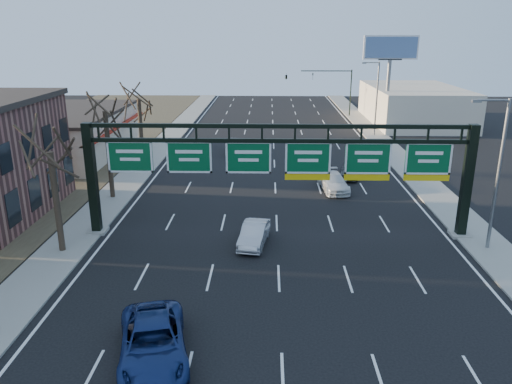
{
  "coord_description": "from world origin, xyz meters",
  "views": [
    {
      "loc": [
        -0.61,
        -21.84,
        12.52
      ],
      "look_at": [
        -1.34,
        6.93,
        3.2
      ],
      "focal_mm": 35.0,
      "sensor_mm": 36.0,
      "label": 1
    }
  ],
  "objects_px": {
    "car_silver_sedan": "(254,234)",
    "car_white_wagon": "(333,182)",
    "car_blue_suv": "(153,342)",
    "sign_gantry": "(281,165)"
  },
  "relations": [
    {
      "from": "car_blue_suv",
      "to": "car_silver_sedan",
      "type": "bearing_deg",
      "value": 58.94
    },
    {
      "from": "car_blue_suv",
      "to": "sign_gantry",
      "type": "bearing_deg",
      "value": 54.74
    },
    {
      "from": "sign_gantry",
      "to": "car_blue_suv",
      "type": "distance_m",
      "value": 14.57
    },
    {
      "from": "sign_gantry",
      "to": "car_white_wagon",
      "type": "xyz_separation_m",
      "value": [
        4.6,
        9.5,
        -3.93
      ]
    },
    {
      "from": "car_silver_sedan",
      "to": "car_white_wagon",
      "type": "distance_m",
      "value": 12.74
    },
    {
      "from": "car_silver_sedan",
      "to": "car_white_wagon",
      "type": "xyz_separation_m",
      "value": [
        6.2,
        11.13,
        0.03
      ]
    },
    {
      "from": "car_blue_suv",
      "to": "car_white_wagon",
      "type": "height_order",
      "value": "car_blue_suv"
    },
    {
      "from": "sign_gantry",
      "to": "car_white_wagon",
      "type": "distance_m",
      "value": 11.26
    },
    {
      "from": "car_white_wagon",
      "to": "sign_gantry",
      "type": "bearing_deg",
      "value": -122.08
    },
    {
      "from": "car_blue_suv",
      "to": "car_white_wagon",
      "type": "relative_size",
      "value": 1.17
    }
  ]
}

